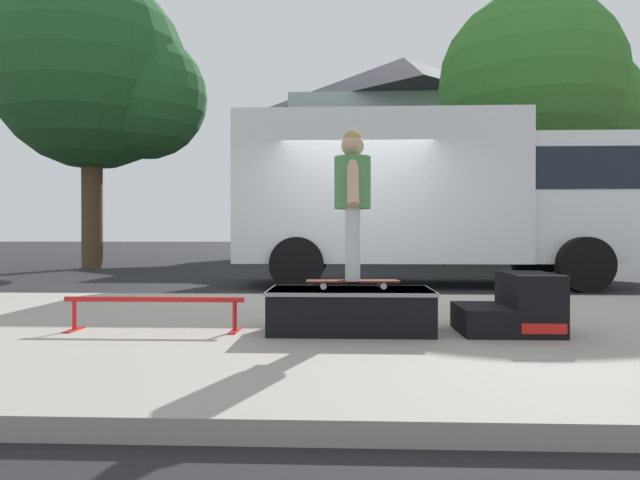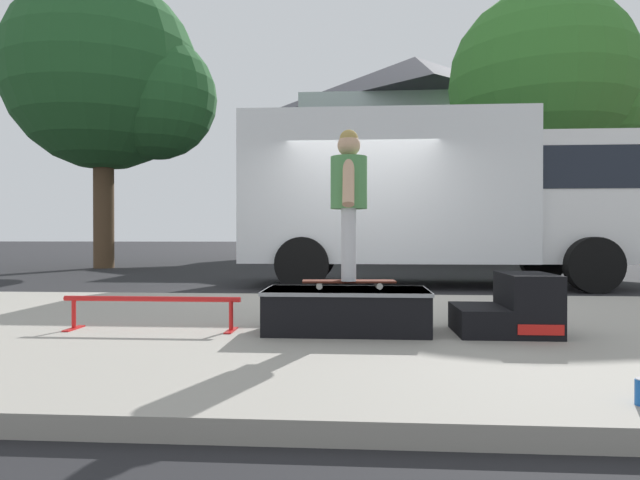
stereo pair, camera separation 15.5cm
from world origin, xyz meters
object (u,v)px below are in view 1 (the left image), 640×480
object	(u,v)px
kicker_ramp	(515,308)
street_tree_main	(541,90)
skate_box	(350,309)
grind_rail	(154,305)
skateboard	(353,282)
skater_kid	(353,192)
street_tree_neighbour	(103,79)
box_truck	(429,194)

from	to	relation	value
kicker_ramp	street_tree_main	world-z (taller)	street_tree_main
skate_box	grind_rail	xyz separation A→B (m)	(-1.65, -0.04, 0.03)
kicker_ramp	skateboard	xyz separation A→B (m)	(-1.34, 0.06, 0.21)
skate_box	skater_kid	distance (m)	0.98
grind_rail	street_tree_main	bearing A→B (deg)	56.35
kicker_ramp	street_tree_neighbour	xyz separation A→B (m)	(-8.09, 10.21, 4.97)
street_tree_neighbour	street_tree_main	bearing A→B (deg)	1.68
box_truck	street_tree_main	bearing A→B (deg)	52.45
skate_box	street_tree_neighbour	xyz separation A→B (m)	(-6.74, 10.21, 4.98)
skater_kid	grind_rail	bearing A→B (deg)	-176.63
grind_rail	kicker_ramp	bearing A→B (deg)	0.82
skater_kid	street_tree_main	size ratio (longest dim) A/B	0.17
street_tree_main	street_tree_neighbour	size ratio (longest dim) A/B	0.93
kicker_ramp	street_tree_neighbour	size ratio (longest dim) A/B	0.10
grind_rail	skateboard	world-z (taller)	skateboard
skateboard	street_tree_neighbour	size ratio (longest dim) A/B	0.10
box_truck	skater_kid	bearing A→B (deg)	-105.58
street_tree_main	skateboard	bearing A→B (deg)	-117.17
skate_box	skater_kid	xyz separation A→B (m)	(0.02, 0.05, 0.98)
skater_kid	street_tree_main	distance (m)	12.37
kicker_ramp	street_tree_neighbour	bearing A→B (deg)	128.39
skateboard	street_tree_main	xyz separation A→B (m)	(5.40, 10.52, 4.40)
skate_box	street_tree_main	bearing A→B (deg)	62.87
street_tree_main	skater_kid	bearing A→B (deg)	-117.17
skate_box	grind_rail	world-z (taller)	skate_box
grind_rail	box_truck	size ratio (longest dim) A/B	0.22
skate_box	box_truck	distance (m)	5.92
kicker_ramp	box_truck	distance (m)	5.71
kicker_ramp	skater_kid	bearing A→B (deg)	177.63
kicker_ramp	box_truck	bearing A→B (deg)	88.00
skate_box	skateboard	size ratio (longest dim) A/B	1.71
kicker_ramp	street_tree_main	bearing A→B (deg)	68.99
skateboard	street_tree_neighbour	world-z (taller)	street_tree_neighbour
kicker_ramp	street_tree_main	xyz separation A→B (m)	(4.06, 10.57, 4.61)
kicker_ramp	box_truck	xyz separation A→B (m)	(0.19, 5.54, 1.38)
box_truck	kicker_ramp	bearing A→B (deg)	-92.00
grind_rail	street_tree_neighbour	xyz separation A→B (m)	(-5.09, 10.26, 4.96)
box_truck	street_tree_neighbour	size ratio (longest dim) A/B	0.85
grind_rail	street_tree_neighbour	distance (m)	12.48
kicker_ramp	skateboard	world-z (taller)	kicker_ramp
grind_rail	street_tree_main	distance (m)	13.55
skate_box	kicker_ramp	xyz separation A→B (m)	(1.36, -0.00, 0.01)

